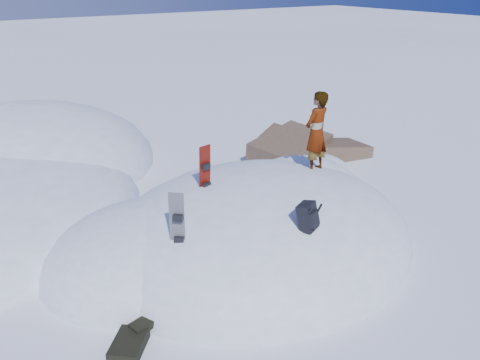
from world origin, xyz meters
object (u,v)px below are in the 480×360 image
backpack (309,217)px  person (316,132)px  snowboard_red (205,178)px  snowboard_dark (178,230)px

backpack → person: 2.70m
snowboard_red → snowboard_dark: snowboard_red is taller
snowboard_dark → backpack: bearing=14.7°
snowboard_red → backpack: (0.81, -2.22, -0.13)m
snowboard_red → person: size_ratio=0.77×
snowboard_red → backpack: 2.37m
snowboard_red → backpack: snowboard_red is taller
person → snowboard_red: bearing=-21.0°
snowboard_dark → person: bearing=54.6°
backpack → person: person is taller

